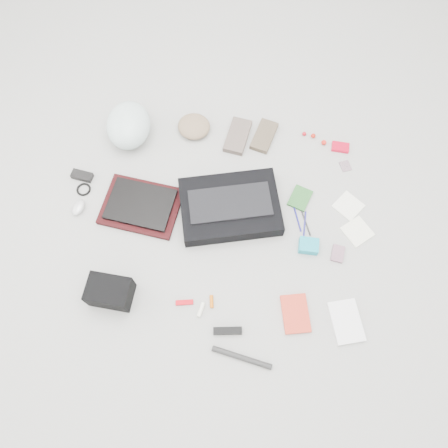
{
  "coord_description": "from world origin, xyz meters",
  "views": [
    {
      "loc": [
        0.05,
        -0.85,
        2.05
      ],
      "look_at": [
        0.0,
        0.0,
        0.05
      ],
      "focal_mm": 35.0,
      "sensor_mm": 36.0,
      "label": 1
    }
  ],
  "objects_px": {
    "laptop": "(140,204)",
    "accordion_wallet": "(309,246)",
    "camera_bag": "(110,292)",
    "bike_helmet": "(129,125)",
    "book_red": "(295,314)",
    "messenger_bag": "(230,207)"
  },
  "relations": [
    {
      "from": "laptop",
      "to": "accordion_wallet",
      "type": "distance_m",
      "value": 0.88
    },
    {
      "from": "camera_bag",
      "to": "book_red",
      "type": "relative_size",
      "value": 1.09
    },
    {
      "from": "laptop",
      "to": "book_red",
      "type": "relative_size",
      "value": 1.8
    },
    {
      "from": "bike_helmet",
      "to": "camera_bag",
      "type": "distance_m",
      "value": 0.92
    },
    {
      "from": "messenger_bag",
      "to": "accordion_wallet",
      "type": "height_order",
      "value": "messenger_bag"
    },
    {
      "from": "laptop",
      "to": "book_red",
      "type": "height_order",
      "value": "laptop"
    },
    {
      "from": "laptop",
      "to": "camera_bag",
      "type": "xyz_separation_m",
      "value": [
        -0.08,
        -0.47,
        0.03
      ]
    },
    {
      "from": "messenger_bag",
      "to": "camera_bag",
      "type": "distance_m",
      "value": 0.72
    },
    {
      "from": "bike_helmet",
      "to": "book_red",
      "type": "xyz_separation_m",
      "value": [
        0.91,
        -0.96,
        -0.08
      ]
    },
    {
      "from": "laptop",
      "to": "accordion_wallet",
      "type": "relative_size",
      "value": 3.44
    },
    {
      "from": "messenger_bag",
      "to": "book_red",
      "type": "height_order",
      "value": "messenger_bag"
    },
    {
      "from": "messenger_bag",
      "to": "bike_helmet",
      "type": "height_order",
      "value": "bike_helmet"
    },
    {
      "from": "laptop",
      "to": "bike_helmet",
      "type": "bearing_deg",
      "value": 114.86
    },
    {
      "from": "bike_helmet",
      "to": "accordion_wallet",
      "type": "height_order",
      "value": "bike_helmet"
    },
    {
      "from": "accordion_wallet",
      "to": "book_red",
      "type": "bearing_deg",
      "value": -96.24
    },
    {
      "from": "bike_helmet",
      "to": "camera_bag",
      "type": "height_order",
      "value": "bike_helmet"
    },
    {
      "from": "messenger_bag",
      "to": "laptop",
      "type": "xyz_separation_m",
      "value": [
        -0.46,
        -0.01,
        -0.0
      ]
    },
    {
      "from": "camera_bag",
      "to": "accordion_wallet",
      "type": "distance_m",
      "value": 0.98
    },
    {
      "from": "messenger_bag",
      "to": "accordion_wallet",
      "type": "bearing_deg",
      "value": -35.24
    },
    {
      "from": "laptop",
      "to": "camera_bag",
      "type": "height_order",
      "value": "camera_bag"
    },
    {
      "from": "camera_bag",
      "to": "accordion_wallet",
      "type": "bearing_deg",
      "value": 24.52
    },
    {
      "from": "messenger_bag",
      "to": "camera_bag",
      "type": "height_order",
      "value": "camera_bag"
    }
  ]
}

